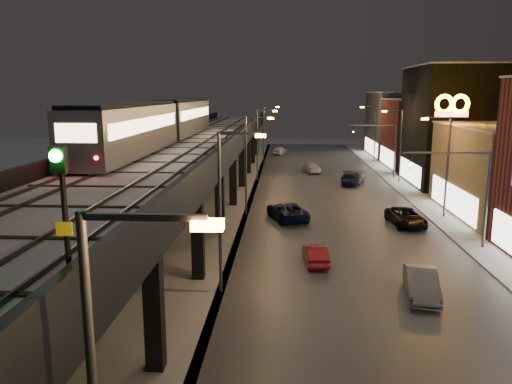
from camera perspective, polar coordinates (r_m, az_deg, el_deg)
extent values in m
cube|color=#46474D|center=(49.58, 8.73, -1.63)|extent=(17.00, 120.00, 0.06)
cube|color=#9FA1A8|center=(51.49, 19.88, -1.65)|extent=(4.00, 120.00, 0.14)
cube|color=#9FA1A8|center=(50.14, -6.83, -1.43)|extent=(11.00, 120.00, 0.06)
cube|color=black|center=(46.27, -7.64, 4.74)|extent=(9.00, 100.00, 1.00)
cube|color=black|center=(20.60, -11.58, -12.84)|extent=(0.70, 0.70, 5.30)
cube|color=black|center=(20.98, -21.71, -5.70)|extent=(8.00, 0.60, 0.50)
cube|color=black|center=(31.89, -19.91, -4.57)|extent=(0.70, 0.70, 5.30)
cube|color=black|center=(29.78, -6.66, -5.06)|extent=(0.70, 0.70, 5.30)
cube|color=black|center=(30.05, -13.74, -0.25)|extent=(8.00, 0.60, 0.50)
cube|color=black|center=(40.98, -14.47, -0.83)|extent=(0.70, 0.70, 5.30)
cube|color=black|center=(39.36, -4.16, -0.98)|extent=(0.70, 0.70, 5.30)
cube|color=black|center=(39.57, -9.53, 2.63)|extent=(8.00, 0.60, 0.50)
cube|color=black|center=(50.42, -11.04, 1.55)|extent=(0.70, 0.70, 5.30)
cube|color=black|center=(49.11, -2.64, 1.49)|extent=(0.70, 0.70, 5.30)
cube|color=black|center=(49.27, -6.96, 4.39)|extent=(8.00, 0.60, 0.50)
cube|color=black|center=(60.04, -8.69, 3.16)|extent=(0.70, 0.70, 5.30)
cube|color=black|center=(58.95, -1.63, 3.14)|extent=(0.70, 0.70, 5.30)
cube|color=black|center=(59.08, -5.24, 5.56)|extent=(8.00, 0.60, 0.50)
cube|color=black|center=(69.77, -7.00, 4.32)|extent=(0.70, 0.70, 5.30)
cube|color=black|center=(68.83, -0.91, 4.31)|extent=(0.70, 0.70, 5.30)
cube|color=black|center=(68.94, -4.00, 6.39)|extent=(8.00, 0.60, 0.50)
cube|color=black|center=(79.56, -5.71, 5.20)|extent=(0.70, 0.70, 5.30)
cube|color=black|center=(78.74, -0.36, 5.19)|extent=(0.70, 0.70, 5.30)
cube|color=black|center=(78.84, -3.07, 7.01)|extent=(8.00, 0.60, 0.50)
cube|color=black|center=(89.40, -4.71, 5.88)|extent=(0.70, 0.70, 5.30)
cube|color=black|center=(88.67, 0.06, 5.88)|extent=(0.70, 0.70, 5.30)
cube|color=black|center=(88.76, -2.35, 7.49)|extent=(8.00, 0.60, 0.50)
cube|color=#B2B7C1|center=(46.21, -7.66, 5.45)|extent=(8.40, 100.00, 0.16)
cube|color=#332D28|center=(46.91, -11.55, 5.61)|extent=(0.08, 98.00, 0.16)
cube|color=#332D28|center=(46.57, -9.83, 5.63)|extent=(0.08, 98.00, 0.16)
cube|color=#332D28|center=(45.97, -6.09, 5.66)|extent=(0.08, 98.00, 0.16)
cube|color=#332D28|center=(45.75, -4.31, 5.66)|extent=(0.08, 98.00, 0.16)
cube|color=black|center=(18.07, -26.00, -4.29)|extent=(7.80, 0.24, 0.06)
cube|color=black|center=(32.66, -12.32, 3.10)|extent=(7.80, 0.24, 0.06)
cube|color=black|center=(48.15, -7.21, 5.83)|extent=(7.80, 0.24, 0.06)
cube|color=black|center=(63.90, -4.59, 7.20)|extent=(7.80, 0.24, 0.06)
cube|color=black|center=(79.74, -3.00, 8.02)|extent=(7.80, 0.24, 0.06)
cube|color=black|center=(45.54, -2.27, 6.05)|extent=(0.30, 100.00, 1.10)
cube|color=black|center=(47.19, -12.90, 5.96)|extent=(0.30, 100.00, 1.10)
cube|color=white|center=(48.52, 21.49, -0.68)|extent=(0.10, 12.00, 2.40)
cube|color=black|center=(64.82, 22.62, 6.89)|extent=(12.00, 13.00, 14.00)
cube|color=white|center=(63.67, 17.11, 2.29)|extent=(0.10, 10.40, 2.40)
cube|color=#B2B7C1|center=(64.77, 23.11, 13.13)|extent=(12.20, 13.20, 0.16)
cube|color=maroon|center=(78.29, 19.19, 6.26)|extent=(12.00, 12.00, 10.00)
cube|color=white|center=(77.21, 14.69, 3.92)|extent=(0.10, 9.60, 2.40)
cube|color=#B2B7C1|center=(78.07, 19.43, 9.98)|extent=(12.20, 12.20, 0.16)
cube|color=#38383A|center=(91.78, 16.86, 7.36)|extent=(12.00, 16.00, 11.00)
cube|color=white|center=(90.89, 13.00, 5.06)|extent=(0.10, 12.80, 2.40)
cube|color=#B2B7C1|center=(91.61, 17.06, 10.84)|extent=(12.20, 16.20, 0.16)
cube|color=#38383A|center=(8.73, -12.74, -2.82)|extent=(2.20, 0.12, 0.12)
cube|color=#FF9738|center=(8.52, -5.56, -3.76)|extent=(0.55, 0.28, 0.18)
cylinder|color=#38383A|center=(27.15, -4.15, -2.58)|extent=(0.18, 0.18, 9.00)
cube|color=#38383A|center=(26.32, -1.89, 6.72)|extent=(2.20, 0.12, 0.12)
cube|color=#FF9738|center=(26.25, 0.52, 6.46)|extent=(0.55, 0.28, 0.18)
cylinder|color=#38383A|center=(44.74, -1.16, 2.93)|extent=(0.18, 0.18, 9.00)
cube|color=#38383A|center=(44.24, 0.26, 8.57)|extent=(2.20, 0.12, 0.12)
cube|color=#FF9738|center=(44.20, 1.70, 8.41)|extent=(0.55, 0.28, 0.18)
cylinder|color=#38383A|center=(46.81, 21.01, 2.56)|extent=(0.18, 0.18, 9.00)
cube|color=#38383A|center=(46.08, 20.08, 8.00)|extent=(2.20, 0.12, 0.12)
cube|color=#FF9738|center=(45.78, 18.74, 7.92)|extent=(0.55, 0.28, 0.18)
cylinder|color=#38383A|center=(62.56, 0.14, 5.32)|extent=(0.18, 0.18, 9.00)
cube|color=#38383A|center=(62.21, 1.17, 9.35)|extent=(2.20, 0.12, 0.12)
cube|color=#FF9738|center=(62.18, 2.20, 9.23)|extent=(0.55, 0.28, 0.18)
cylinder|color=#38383A|center=(64.06, 16.22, 5.01)|extent=(0.18, 0.18, 9.00)
cube|color=#38383A|center=(63.53, 15.46, 8.99)|extent=(2.20, 0.12, 0.12)
cube|color=#FF9738|center=(63.31, 14.47, 8.92)|extent=(0.55, 0.28, 0.18)
cylinder|color=#38383A|center=(80.47, 0.87, 6.65)|extent=(0.18, 0.18, 9.00)
cube|color=#38383A|center=(80.19, 1.68, 9.77)|extent=(2.20, 0.12, 0.12)
cube|color=#FF9738|center=(80.17, 2.48, 9.68)|extent=(0.55, 0.28, 0.18)
cylinder|color=#38383A|center=(81.63, 13.46, 6.41)|extent=(0.18, 0.18, 9.00)
cube|color=#38383A|center=(81.22, 12.83, 9.52)|extent=(2.20, 0.12, 0.12)
cube|color=#FF9738|center=(81.05, 12.05, 9.47)|extent=(0.55, 0.28, 0.18)
cylinder|color=#38383A|center=(38.62, 24.87, -0.96)|extent=(0.20, 0.20, 7.00)
cube|color=#38383A|center=(37.10, 20.98, 4.20)|extent=(6.00, 0.12, 0.12)
imported|color=black|center=(36.48, 17.17, 3.55)|extent=(0.20, 0.16, 1.00)
sphere|color=#0CFF26|center=(36.37, 17.20, 3.13)|extent=(0.18, 0.18, 0.18)
cylinder|color=#38383A|center=(67.08, 15.62, 4.45)|extent=(0.20, 0.20, 7.00)
cube|color=#38383A|center=(66.21, 13.21, 7.44)|extent=(6.00, 0.12, 0.12)
imported|color=black|center=(65.87, 11.04, 7.07)|extent=(0.20, 0.16, 1.00)
sphere|color=#0CFF26|center=(65.74, 11.05, 6.85)|extent=(0.18, 0.18, 0.18)
cube|color=gray|center=(37.32, -14.37, 6.85)|extent=(3.01, 18.19, 3.43)
cube|color=black|center=(37.23, -14.51, 9.68)|extent=(2.70, 17.67, 0.26)
cube|color=#E4B88D|center=(37.78, -16.62, 7.50)|extent=(0.05, 16.63, 0.94)
cube|color=#E4B88D|center=(36.86, -12.14, 7.63)|extent=(0.05, 16.63, 0.94)
cube|color=gray|center=(56.12, -8.34, 8.45)|extent=(3.01, 18.19, 3.43)
cube|color=black|center=(56.06, -8.40, 10.33)|extent=(2.70, 17.67, 0.26)
cube|color=#E4B88D|center=(56.42, -9.88, 8.89)|extent=(0.05, 16.63, 0.94)
cube|color=#E4B88D|center=(55.81, -6.81, 8.95)|extent=(0.05, 16.63, 0.94)
cube|color=#E4B88D|center=(28.76, -19.91, 6.36)|extent=(2.29, 0.05, 1.04)
sphere|color=#FF0C0C|center=(29.30, -21.62, 3.66)|extent=(0.21, 0.21, 0.21)
sphere|color=#FF0C0C|center=(28.48, -17.82, 3.71)|extent=(0.21, 0.21, 0.21)
cylinder|color=black|center=(11.97, -20.95, -2.83)|extent=(0.13, 0.13, 3.20)
cube|color=black|center=(11.63, -21.65, 3.42)|extent=(0.34, 0.19, 0.59)
sphere|color=#0CFF26|center=(11.51, -21.93, 3.86)|extent=(0.28, 0.28, 0.28)
cube|color=yellow|center=(11.93, -21.07, -3.94)|extent=(0.37, 0.04, 0.32)
imported|color=maroon|center=(32.87, 6.79, -7.16)|extent=(1.64, 3.95, 1.27)
imported|color=black|center=(43.81, 3.58, -2.24)|extent=(4.17, 6.06, 1.54)
imported|color=white|center=(70.10, 6.29, 2.74)|extent=(2.91, 4.96, 1.35)
imported|color=silver|center=(90.21, 2.72, 4.73)|extent=(2.97, 4.63, 1.47)
imported|color=#464B54|center=(28.93, 18.36, -10.00)|extent=(2.29, 4.86, 1.54)
imported|color=black|center=(43.55, 16.78, -2.85)|extent=(2.90, 5.42, 1.45)
imported|color=black|center=(61.23, 10.60, 1.38)|extent=(2.31, 4.82, 1.35)
imported|color=#373A42|center=(62.26, 11.28, 1.59)|extent=(3.09, 4.72, 1.49)
cylinder|color=#38383A|center=(50.00, 21.06, 2.93)|extent=(0.24, 0.24, 8.77)
cube|color=#FF0C0C|center=(49.60, 21.45, 8.32)|extent=(3.07, 0.25, 0.55)
torus|color=#FCD400|center=(49.36, 20.72, 9.38)|extent=(1.81, 0.62, 1.78)
torus|color=#FCD400|center=(49.80, 22.31, 9.28)|extent=(1.81, 0.62, 1.78)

